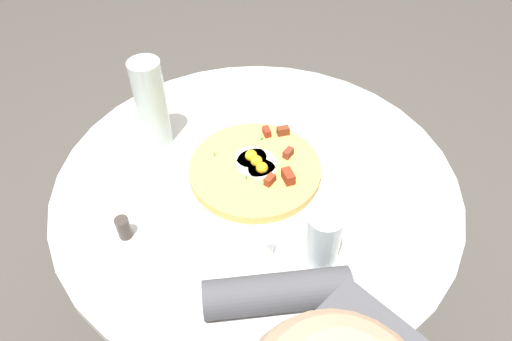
{
  "coord_description": "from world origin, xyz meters",
  "views": [
    {
      "loc": [
        0.5,
        0.51,
        1.49
      ],
      "look_at": [
        -0.0,
        -0.0,
        0.76
      ],
      "focal_mm": 32.14,
      "sensor_mm": 36.0,
      "label": 1
    }
  ],
  "objects_px": {
    "bread_plate": "(322,99)",
    "salt_shaker": "(266,246)",
    "knife": "(194,267)",
    "dining_table": "(256,225)",
    "pizza_plate": "(256,174)",
    "water_bottle": "(151,104)",
    "fork": "(192,284)",
    "water_glass": "(323,237)",
    "breakfast_pizza": "(256,168)",
    "pepper_shaker": "(124,228)"
  },
  "relations": [
    {
      "from": "bread_plate",
      "to": "salt_shaker",
      "type": "distance_m",
      "value": 0.51
    },
    {
      "from": "bread_plate",
      "to": "knife",
      "type": "relative_size",
      "value": 0.97
    },
    {
      "from": "dining_table",
      "to": "pizza_plate",
      "type": "height_order",
      "value": "pizza_plate"
    },
    {
      "from": "dining_table",
      "to": "water_bottle",
      "type": "xyz_separation_m",
      "value": [
        0.08,
        -0.26,
        0.28
      ]
    },
    {
      "from": "water_bottle",
      "to": "bread_plate",
      "type": "bearing_deg",
      "value": 156.11
    },
    {
      "from": "water_bottle",
      "to": "salt_shaker",
      "type": "bearing_deg",
      "value": 83.66
    },
    {
      "from": "dining_table",
      "to": "fork",
      "type": "height_order",
      "value": "fork"
    },
    {
      "from": "water_glass",
      "to": "water_bottle",
      "type": "xyz_separation_m",
      "value": [
        0.02,
        -0.5,
        0.05
      ]
    },
    {
      "from": "water_bottle",
      "to": "dining_table",
      "type": "bearing_deg",
      "value": 107.46
    },
    {
      "from": "bread_plate",
      "to": "water_bottle",
      "type": "relative_size",
      "value": 0.8
    },
    {
      "from": "breakfast_pizza",
      "to": "knife",
      "type": "relative_size",
      "value": 1.64
    },
    {
      "from": "bread_plate",
      "to": "salt_shaker",
      "type": "relative_size",
      "value": 3.78
    },
    {
      "from": "fork",
      "to": "breakfast_pizza",
      "type": "bearing_deg",
      "value": 68.85
    },
    {
      "from": "dining_table",
      "to": "knife",
      "type": "relative_size",
      "value": 5.04
    },
    {
      "from": "pepper_shaker",
      "to": "fork",
      "type": "bearing_deg",
      "value": 97.22
    },
    {
      "from": "bread_plate",
      "to": "pepper_shaker",
      "type": "relative_size",
      "value": 3.42
    },
    {
      "from": "water_bottle",
      "to": "breakfast_pizza",
      "type": "bearing_deg",
      "value": 108.43
    },
    {
      "from": "dining_table",
      "to": "breakfast_pizza",
      "type": "bearing_deg",
      "value": -126.86
    },
    {
      "from": "bread_plate",
      "to": "knife",
      "type": "distance_m",
      "value": 0.6
    },
    {
      "from": "fork",
      "to": "knife",
      "type": "relative_size",
      "value": 1.0
    },
    {
      "from": "knife",
      "to": "fork",
      "type": "bearing_deg",
      "value": -90.0
    },
    {
      "from": "salt_shaker",
      "to": "breakfast_pizza",
      "type": "bearing_deg",
      "value": -128.94
    },
    {
      "from": "pizza_plate",
      "to": "water_glass",
      "type": "relative_size",
      "value": 2.79
    },
    {
      "from": "salt_shaker",
      "to": "pizza_plate",
      "type": "bearing_deg",
      "value": -128.55
    },
    {
      "from": "pizza_plate",
      "to": "dining_table",
      "type": "bearing_deg",
      "value": 68.92
    },
    {
      "from": "water_bottle",
      "to": "pepper_shaker",
      "type": "distance_m",
      "value": 0.3
    },
    {
      "from": "knife",
      "to": "water_bottle",
      "type": "height_order",
      "value": "water_bottle"
    },
    {
      "from": "salt_shaker",
      "to": "pepper_shaker",
      "type": "relative_size",
      "value": 0.91
    },
    {
      "from": "pizza_plate",
      "to": "breakfast_pizza",
      "type": "bearing_deg",
      "value": 160.47
    },
    {
      "from": "bread_plate",
      "to": "fork",
      "type": "xyz_separation_m",
      "value": [
        0.6,
        0.19,
        0.0
      ]
    },
    {
      "from": "breakfast_pizza",
      "to": "salt_shaker",
      "type": "distance_m",
      "value": 0.21
    },
    {
      "from": "water_glass",
      "to": "salt_shaker",
      "type": "bearing_deg",
      "value": -47.25
    },
    {
      "from": "breakfast_pizza",
      "to": "knife",
      "type": "height_order",
      "value": "breakfast_pizza"
    },
    {
      "from": "pizza_plate",
      "to": "water_glass",
      "type": "xyz_separation_m",
      "value": [
        0.06,
        0.24,
        0.05
      ]
    },
    {
      "from": "knife",
      "to": "water_glass",
      "type": "relative_size",
      "value": 1.49
    },
    {
      "from": "fork",
      "to": "water_glass",
      "type": "xyz_separation_m",
      "value": [
        -0.22,
        0.12,
        0.05
      ]
    },
    {
      "from": "dining_table",
      "to": "pepper_shaker",
      "type": "distance_m",
      "value": 0.37
    },
    {
      "from": "salt_shaker",
      "to": "water_bottle",
      "type": "bearing_deg",
      "value": -96.34
    },
    {
      "from": "breakfast_pizza",
      "to": "fork",
      "type": "relative_size",
      "value": 1.64
    },
    {
      "from": "bread_plate",
      "to": "salt_shaker",
      "type": "height_order",
      "value": "salt_shaker"
    },
    {
      "from": "dining_table",
      "to": "pepper_shaker",
      "type": "xyz_separation_m",
      "value": [
        0.3,
        -0.07,
        0.2
      ]
    },
    {
      "from": "breakfast_pizza",
      "to": "water_glass",
      "type": "relative_size",
      "value": 2.44
    },
    {
      "from": "pepper_shaker",
      "to": "water_bottle",
      "type": "bearing_deg",
      "value": -138.71
    },
    {
      "from": "water_glass",
      "to": "salt_shaker",
      "type": "height_order",
      "value": "water_glass"
    },
    {
      "from": "dining_table",
      "to": "breakfast_pizza",
      "type": "height_order",
      "value": "breakfast_pizza"
    },
    {
      "from": "fork",
      "to": "water_glass",
      "type": "distance_m",
      "value": 0.26
    },
    {
      "from": "dining_table",
      "to": "pizza_plate",
      "type": "bearing_deg",
      "value": -111.08
    },
    {
      "from": "dining_table",
      "to": "pizza_plate",
      "type": "xyz_separation_m",
      "value": [
        -0.0,
        -0.01,
        0.18
      ]
    },
    {
      "from": "breakfast_pizza",
      "to": "fork",
      "type": "height_order",
      "value": "breakfast_pizza"
    },
    {
      "from": "pizza_plate",
      "to": "pepper_shaker",
      "type": "relative_size",
      "value": 6.61
    }
  ]
}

